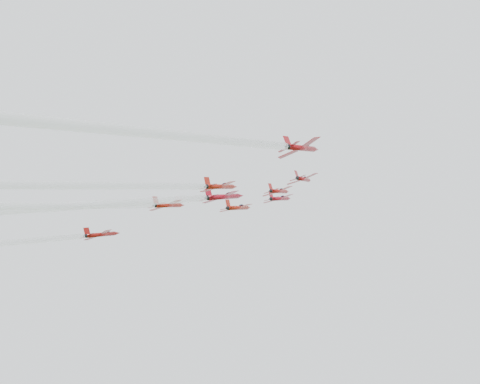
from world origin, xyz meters
The scene contains 7 objects.
jet_lead centered at (-3.65, 25.93, 156.89)m, with size 9.76×12.78×7.17m.
jet_row2_left centered at (-11.29, 15.90, 151.86)m, with size 10.26×13.43×7.53m.
jet_row2_center centered at (3.07, 15.11, 151.45)m, with size 8.93×11.69×6.55m.
jet_row2_right centered at (12.48, 12.02, 149.90)m, with size 8.58×11.24×6.30m.
jet_center centered at (-0.84, -48.94, 119.25)m, with size 10.61×103.34×52.78m.
jet_rear_right centered at (6.33, -51.29, 118.07)m, with size 8.86×86.37×44.11m.
jet_rear_farright centered at (28.25, -55.89, 115.76)m, with size 9.30×90.64×46.29m.
Camera 1 is at (67.98, -86.53, 75.81)m, focal length 40.00 mm.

